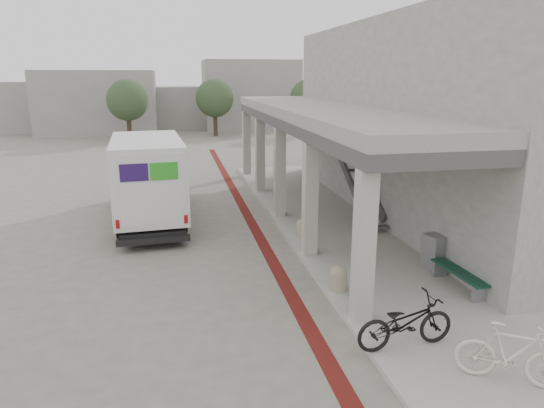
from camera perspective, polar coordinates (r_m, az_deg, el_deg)
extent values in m
plane|color=#686359|center=(13.28, -3.90, -7.60)|extent=(120.00, 120.00, 0.00)
cube|color=#551411|center=(15.27, -1.17, -4.49)|extent=(0.35, 40.00, 0.01)
cube|color=gray|center=(14.29, 12.30, -6.00)|extent=(4.40, 28.00, 0.12)
cube|color=gray|center=(18.97, 16.84, 9.51)|extent=(4.30, 17.00, 7.00)
cube|color=#484543|center=(17.52, 5.79, 9.67)|extent=(3.40, 16.90, 0.35)
cube|color=gray|center=(17.50, 5.82, 10.81)|extent=(3.40, 16.90, 0.35)
cube|color=gray|center=(46.68, -19.74, 11.19)|extent=(10.00, 6.00, 5.50)
cube|color=gray|center=(50.27, -10.99, 11.12)|extent=(8.00, 6.00, 4.00)
cube|color=gray|center=(48.80, -2.58, 12.74)|extent=(9.00, 6.00, 6.50)
cube|color=gray|center=(50.81, -26.03, 10.24)|extent=(7.00, 5.00, 4.50)
cylinder|color=#38281C|center=(40.51, -16.46, 8.81)|extent=(0.36, 0.36, 2.40)
sphere|color=#2B3E24|center=(40.37, -16.67, 11.63)|extent=(3.20, 3.20, 3.20)
cylinder|color=#38281C|center=(42.50, -6.68, 9.57)|extent=(0.36, 0.36, 2.40)
sphere|color=#2B3E24|center=(42.37, -6.76, 12.26)|extent=(3.20, 3.20, 3.20)
cylinder|color=#38281C|center=(42.94, 4.29, 9.68)|extent=(0.36, 0.36, 2.40)
sphere|color=#2B3E24|center=(42.81, 4.34, 12.35)|extent=(3.20, 3.20, 3.20)
cube|color=black|center=(18.07, -14.14, -0.64)|extent=(2.41, 6.67, 0.28)
cube|color=silver|center=(16.92, -14.37, 3.36)|extent=(2.57, 5.01, 2.43)
cube|color=silver|center=(20.12, -14.58, 4.72)|extent=(2.36, 1.93, 2.15)
cube|color=silver|center=(21.23, -14.49, 3.05)|extent=(2.09, 0.70, 0.75)
cube|color=black|center=(20.78, -14.71, 6.46)|extent=(2.08, 0.60, 0.98)
cube|color=black|center=(14.86, -13.75, -4.18)|extent=(2.16, 0.38, 0.17)
cube|color=#27114E|center=(17.51, -18.21, 4.86)|extent=(0.11, 1.31, 0.70)
cube|color=#299720|center=(16.13, -18.40, 4.04)|extent=(0.11, 1.31, 0.70)
cube|color=#27114E|center=(14.40, -15.94, 3.56)|extent=(0.80, 0.08, 0.51)
cube|color=#299720|center=(14.41, -12.59, 3.79)|extent=(0.80, 0.08, 0.51)
cylinder|color=black|center=(20.43, -17.10, 1.06)|extent=(0.32, 0.86, 0.84)
cylinder|color=black|center=(20.45, -11.60, 1.44)|extent=(0.32, 0.86, 0.84)
cylinder|color=black|center=(16.27, -17.42, -2.42)|extent=(0.32, 0.86, 0.84)
cylinder|color=black|center=(16.30, -10.51, -1.95)|extent=(0.32, 0.86, 0.84)
cube|color=gray|center=(12.03, 23.24, -9.69)|extent=(0.39, 0.11, 0.39)
cube|color=gray|center=(13.15, 19.18, -7.20)|extent=(0.39, 0.11, 0.39)
cube|color=#133A2A|center=(12.42, 20.67, -7.59)|extent=(0.23, 1.83, 0.05)
cube|color=#133A2A|center=(12.50, 21.20, -7.50)|extent=(0.23, 1.83, 0.05)
cube|color=#133A2A|center=(12.58, 21.73, -7.40)|extent=(0.23, 1.83, 0.05)
cylinder|color=gray|center=(11.75, 7.79, -9.07)|extent=(0.42, 0.42, 0.42)
sphere|color=gray|center=(11.67, 7.82, -8.14)|extent=(0.42, 0.42, 0.42)
cylinder|color=gray|center=(15.38, 3.61, -3.14)|extent=(0.40, 0.40, 0.40)
sphere|color=gray|center=(15.32, 3.62, -2.44)|extent=(0.40, 0.40, 0.40)
cube|color=gray|center=(13.49, 18.49, -5.36)|extent=(0.53, 0.63, 0.92)
imported|color=black|center=(9.60, 15.42, -13.27)|extent=(1.98, 0.81, 1.02)
imported|color=beige|center=(9.20, 26.37, -15.51)|extent=(1.77, 1.36, 1.06)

